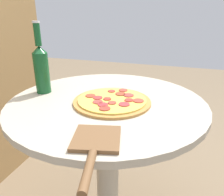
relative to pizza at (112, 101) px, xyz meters
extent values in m
cylinder|color=#B2A893|center=(0.02, 0.03, -0.38)|extent=(0.11, 0.11, 0.70)
cylinder|color=#B2A893|center=(0.02, 0.03, -0.02)|extent=(0.82, 0.82, 0.02)
cylinder|color=#B77F3D|center=(0.00, 0.00, 0.00)|extent=(0.32, 0.32, 0.01)
cylinder|color=#E0BC4C|center=(0.00, 0.00, 0.00)|extent=(0.28, 0.28, 0.01)
cylinder|color=#AE392E|center=(0.08, 0.03, 0.01)|extent=(0.03, 0.03, 0.00)
cylinder|color=#A13E26|center=(0.06, -0.02, 0.01)|extent=(0.04, 0.04, 0.00)
cylinder|color=#A3372A|center=(-0.10, -0.01, 0.01)|extent=(0.04, 0.04, 0.00)
cylinder|color=#AF3331|center=(-0.01, 0.06, 0.01)|extent=(0.04, 0.04, 0.00)
cylinder|color=#B53228|center=(0.01, -0.07, 0.01)|extent=(0.03, 0.03, 0.00)
cylinder|color=#A93F32|center=(0.11, -0.02, 0.01)|extent=(0.04, 0.04, 0.00)
cylinder|color=#B03C2E|center=(0.01, -0.11, 0.01)|extent=(0.04, 0.04, 0.00)
cylinder|color=#B33134|center=(-0.07, 0.01, 0.01)|extent=(0.04, 0.04, 0.00)
cylinder|color=#A83C33|center=(-0.05, 0.04, 0.01)|extent=(0.04, 0.04, 0.00)
cylinder|color=#B43435|center=(-0.04, -0.06, 0.01)|extent=(0.04, 0.04, 0.00)
cylinder|color=#A43E2E|center=(-0.04, -0.01, 0.01)|extent=(0.03, 0.03, 0.00)
cylinder|color=#A73A34|center=(0.06, -0.05, 0.01)|extent=(0.04, 0.04, 0.00)
cylinder|color=#AB3126|center=(-0.01, 0.02, 0.01)|extent=(0.03, 0.03, 0.00)
cylinder|color=#AC3D28|center=(0.00, 0.10, 0.01)|extent=(0.04, 0.04, 0.00)
cylinder|color=#144C23|center=(0.02, 0.34, 0.08)|extent=(0.07, 0.07, 0.18)
cone|color=#144C23|center=(0.02, 0.34, 0.19)|extent=(0.07, 0.07, 0.03)
cylinder|color=#144C23|center=(0.02, 0.34, 0.25)|extent=(0.03, 0.03, 0.09)
cylinder|color=silver|center=(0.02, 0.34, 0.30)|extent=(0.03, 0.03, 0.01)
cube|color=brown|center=(-0.28, -0.04, 0.00)|extent=(0.16, 0.16, 0.01)
cylinder|color=brown|center=(-0.41, -0.08, 0.00)|extent=(0.14, 0.06, 0.02)
camera|label=1|loc=(-0.78, -0.26, 0.34)|focal=35.00mm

